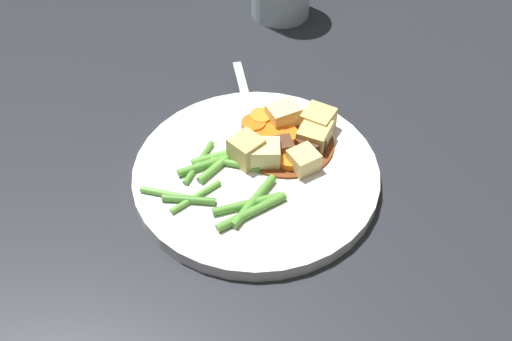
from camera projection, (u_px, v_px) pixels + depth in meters
name	position (u px, v px, depth m)	size (l,w,h in m)	color
ground_plane	(256.00, 181.00, 0.70)	(3.00, 3.00, 0.00)	#26282D
dinner_plate	(256.00, 176.00, 0.70)	(0.26, 0.26, 0.02)	white
stew_sauce	(286.00, 144.00, 0.72)	(0.10, 0.10, 0.00)	brown
carrot_slice_0	(261.00, 119.00, 0.74)	(0.02, 0.02, 0.01)	orange
carrot_slice_1	(254.00, 143.00, 0.71)	(0.03, 0.03, 0.01)	orange
carrot_slice_2	(269.00, 134.00, 0.72)	(0.03, 0.03, 0.01)	orange
carrot_slice_3	(285.00, 135.00, 0.72)	(0.03, 0.03, 0.01)	orange
carrot_slice_4	(290.00, 159.00, 0.69)	(0.03, 0.03, 0.01)	orange
carrot_slice_5	(253.00, 126.00, 0.73)	(0.03, 0.03, 0.01)	orange
potato_chunk_0	(318.00, 121.00, 0.72)	(0.03, 0.03, 0.03)	#DBBC6B
potato_chunk_1	(304.00, 160.00, 0.69)	(0.03, 0.03, 0.02)	#E5CC7A
potato_chunk_2	(265.00, 154.00, 0.69)	(0.03, 0.03, 0.02)	#EAD68C
potato_chunk_3	(314.00, 135.00, 0.71)	(0.03, 0.03, 0.02)	#DBBC6B
potato_chunk_4	(247.00, 149.00, 0.69)	(0.03, 0.03, 0.03)	#DBBC6B
potato_chunk_5	(283.00, 115.00, 0.73)	(0.03, 0.03, 0.02)	#EAD68C
meat_chunk_0	(310.00, 147.00, 0.70)	(0.02, 0.02, 0.02)	#4C2B19
meat_chunk_1	(284.00, 147.00, 0.70)	(0.02, 0.02, 0.02)	#56331E
green_bean_0	(197.00, 198.00, 0.66)	(0.01, 0.01, 0.06)	#66AD42
green_bean_1	(254.00, 201.00, 0.65)	(0.01, 0.01, 0.07)	#599E38
green_bean_2	(216.00, 156.00, 0.70)	(0.01, 0.01, 0.05)	#66AD42
green_bean_3	(252.00, 212.00, 0.65)	(0.01, 0.01, 0.08)	#599E38
green_bean_4	(188.00, 198.00, 0.66)	(0.01, 0.01, 0.05)	#4C8E33
green_bean_5	(236.00, 164.00, 0.69)	(0.01, 0.01, 0.05)	#599E38
green_bean_6	(247.00, 204.00, 0.65)	(0.01, 0.01, 0.07)	#599E38
green_bean_7	(212.00, 163.00, 0.69)	(0.01, 0.01, 0.07)	#599E38
green_bean_8	(199.00, 162.00, 0.69)	(0.01, 0.01, 0.06)	#599E38
green_bean_9	(170.00, 195.00, 0.66)	(0.01, 0.01, 0.06)	#66AD42
green_bean_10	(217.00, 166.00, 0.69)	(0.01, 0.01, 0.06)	#66AD42
fork	(250.00, 113.00, 0.75)	(0.08, 0.17, 0.00)	silver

